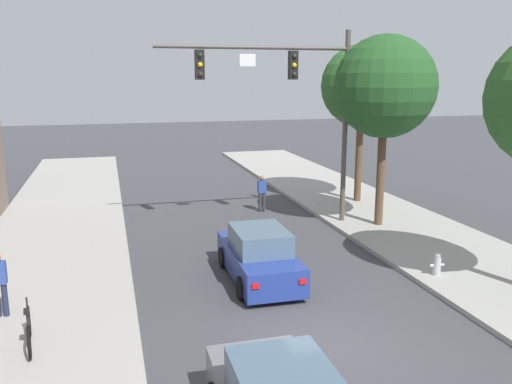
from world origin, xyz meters
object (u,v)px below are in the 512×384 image
object	(u,v)px
pedestrian_crossing_road	(262,191)
bicycle_leaning	(29,330)
car_lead_blue	(259,256)
street_tree_third	(362,86)
fire_hydrant	(437,263)
traffic_signal_mast	(294,91)
street_tree_second	(385,87)

from	to	relation	value
pedestrian_crossing_road	bicycle_leaning	distance (m)	13.51
car_lead_blue	street_tree_third	bearing A→B (deg)	48.40
bicycle_leaning	fire_hydrant	size ratio (longest dim) A/B	2.45
bicycle_leaning	traffic_signal_mast	bearing A→B (deg)	41.44
car_lead_blue	pedestrian_crossing_road	size ratio (longest dim) A/B	2.60
pedestrian_crossing_road	street_tree_third	world-z (taller)	street_tree_third
pedestrian_crossing_road	street_tree_second	xyz separation A→B (m)	(3.74, -3.77, 4.60)
car_lead_blue	street_tree_third	distance (m)	11.76
traffic_signal_mast	street_tree_third	bearing A→B (deg)	35.29
pedestrian_crossing_road	street_tree_third	size ratio (longest dim) A/B	0.23
bicycle_leaning	street_tree_third	xyz separation A→B (m)	(13.14, 10.84, 4.93)
car_lead_blue	street_tree_second	bearing A→B (deg)	33.51
car_lead_blue	street_tree_second	xyz separation A→B (m)	(6.10, 4.04, 4.79)
pedestrian_crossing_road	bicycle_leaning	xyz separation A→B (m)	(-8.36, -10.61, -0.37)
pedestrian_crossing_road	bicycle_leaning	world-z (taller)	pedestrian_crossing_road
street_tree_second	street_tree_third	bearing A→B (deg)	75.45
pedestrian_crossing_road	street_tree_second	distance (m)	7.03
street_tree_second	pedestrian_crossing_road	bearing A→B (deg)	134.79
street_tree_second	bicycle_leaning	bearing A→B (deg)	-150.53
pedestrian_crossing_road	street_tree_third	distance (m)	6.61
traffic_signal_mast	pedestrian_crossing_road	distance (m)	5.31
street_tree_third	pedestrian_crossing_road	bearing A→B (deg)	-177.20
car_lead_blue	fire_hydrant	xyz separation A→B (m)	(5.09, -1.42, -0.22)
street_tree_second	street_tree_third	size ratio (longest dim) A/B	1.02
pedestrian_crossing_road	street_tree_second	world-z (taller)	street_tree_second
pedestrian_crossing_road	traffic_signal_mast	bearing A→B (deg)	-81.13
street_tree_second	traffic_signal_mast	bearing A→B (deg)	164.22
street_tree_second	car_lead_blue	bearing A→B (deg)	-146.49
traffic_signal_mast	car_lead_blue	xyz separation A→B (m)	(-2.81, -4.97, -4.66)
traffic_signal_mast	fire_hydrant	size ratio (longest dim) A/B	10.42
car_lead_blue	pedestrian_crossing_road	distance (m)	8.16
pedestrian_crossing_road	bicycle_leaning	bearing A→B (deg)	-128.24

